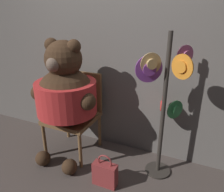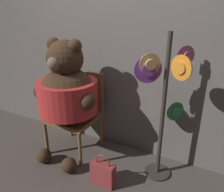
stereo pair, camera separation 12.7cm
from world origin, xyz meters
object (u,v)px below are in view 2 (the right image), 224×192
(teddy_bear, at_px, (67,92))
(handbag_on_ground, at_px, (103,173))
(chair, at_px, (77,109))
(hat_display_rack, at_px, (163,102))

(teddy_bear, relative_size, handbag_on_ground, 3.90)
(handbag_on_ground, bearing_deg, chair, 143.39)
(chair, relative_size, teddy_bear, 0.69)
(chair, height_order, handbag_on_ground, chair)
(chair, distance_m, hat_display_rack, 1.13)
(chair, xyz_separation_m, teddy_bear, (0.01, -0.18, 0.28))
(teddy_bear, bearing_deg, chair, 92.67)
(chair, xyz_separation_m, hat_display_rack, (1.08, -0.04, 0.33))
(teddy_bear, bearing_deg, handbag_on_ground, -24.65)
(chair, bearing_deg, hat_display_rack, -2.00)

